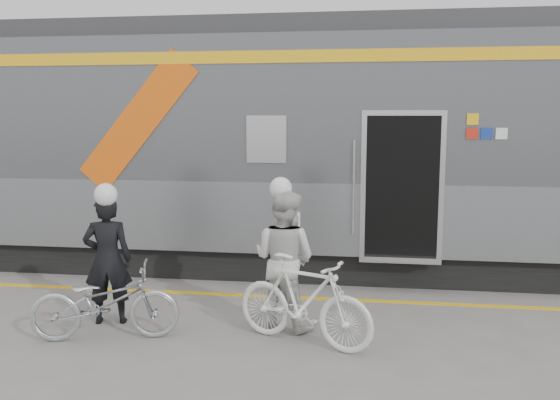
% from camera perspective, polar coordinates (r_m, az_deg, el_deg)
% --- Properties ---
extents(ground, '(90.00, 90.00, 0.00)m').
position_cam_1_polar(ground, '(6.80, -7.31, -14.48)').
color(ground, slate).
rests_on(ground, ground).
extents(train, '(24.00, 3.17, 4.10)m').
position_cam_1_polar(train, '(10.37, -0.98, 5.14)').
color(train, black).
rests_on(train, ground).
extents(safety_strip, '(24.00, 0.12, 0.01)m').
position_cam_1_polar(safety_strip, '(8.76, -3.52, -9.13)').
color(safety_strip, yellow).
rests_on(safety_strip, ground).
extents(man, '(0.67, 0.53, 1.63)m').
position_cam_1_polar(man, '(7.75, -16.26, -5.53)').
color(man, black).
rests_on(man, ground).
extents(bicycle_left, '(1.80, 1.01, 0.90)m').
position_cam_1_polar(bicycle_left, '(7.29, -16.49, -9.42)').
color(bicycle_left, '#AAAEB2').
rests_on(bicycle_left, ground).
extents(woman, '(1.02, 0.92, 1.71)m').
position_cam_1_polar(woman, '(7.30, 0.41, -5.72)').
color(woman, silver).
rests_on(woman, ground).
extents(bicycle_right, '(1.78, 1.13, 1.04)m').
position_cam_1_polar(bicycle_right, '(6.83, 2.30, -9.65)').
color(bicycle_right, white).
rests_on(bicycle_right, ground).
extents(helmet_man, '(0.28, 0.28, 0.28)m').
position_cam_1_polar(helmet_man, '(7.59, -16.55, 1.50)').
color(helmet_man, white).
rests_on(helmet_man, man).
extents(helmet_woman, '(0.27, 0.27, 0.27)m').
position_cam_1_polar(helmet_woman, '(7.12, 0.42, 2.05)').
color(helmet_woman, white).
rests_on(helmet_woman, woman).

